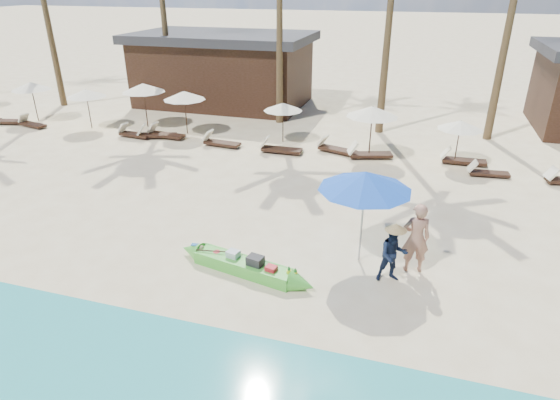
% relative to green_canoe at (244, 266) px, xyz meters
% --- Properties ---
extents(ground, '(240.00, 240.00, 0.00)m').
position_rel_green_canoe_xyz_m(ground, '(-0.02, 0.19, -0.20)').
color(ground, beige).
rests_on(ground, ground).
extents(green_canoe, '(4.60, 1.21, 0.59)m').
position_rel_green_canoe_xyz_m(green_canoe, '(0.00, 0.00, 0.00)').
color(green_canoe, green).
rests_on(green_canoe, ground).
extents(tourist, '(0.82, 0.63, 2.00)m').
position_rel_green_canoe_xyz_m(tourist, '(4.36, 1.42, 0.80)').
color(tourist, tan).
rests_on(tourist, ground).
extents(vendor_green, '(0.91, 0.81, 1.56)m').
position_rel_green_canoe_xyz_m(vendor_green, '(3.83, 0.77, 0.58)').
color(vendor_green, '#131D34').
rests_on(vendor_green, ground).
extents(blue_umbrella, '(2.50, 2.50, 2.69)m').
position_rel_green_canoe_xyz_m(blue_umbrella, '(2.90, 1.51, 2.23)').
color(blue_umbrella, '#99999E').
rests_on(blue_umbrella, ground).
extents(resort_parasol_1, '(2.08, 2.08, 2.14)m').
position_rel_green_canoe_xyz_m(resort_parasol_1, '(-16.54, 10.84, 1.73)').
color(resort_parasol_1, '#361F16').
rests_on(resort_parasol_1, ground).
extents(lounger_1_right, '(2.01, 1.00, 0.65)m').
position_rel_green_canoe_xyz_m(lounger_1_right, '(-17.83, 9.68, 0.02)').
color(lounger_1_right, '#361F16').
rests_on(lounger_1_right, ground).
extents(resort_parasol_2, '(2.01, 2.01, 2.07)m').
position_rel_green_canoe_xyz_m(resort_parasol_2, '(-12.68, 10.44, 1.67)').
color(resort_parasol_2, '#361F16').
rests_on(resort_parasol_2, ground).
extents(lounger_2_left, '(1.78, 0.89, 0.58)m').
position_rel_green_canoe_xyz_m(lounger_2_left, '(-15.93, 9.68, -0.01)').
color(lounger_2_left, '#361F16').
rests_on(lounger_2_left, ground).
extents(resort_parasol_3, '(2.25, 2.25, 2.32)m').
position_rel_green_canoe_xyz_m(resort_parasol_3, '(-9.96, 11.56, 1.89)').
color(resort_parasol_3, '#361F16').
rests_on(resort_parasol_3, ground).
extents(lounger_3_left, '(1.80, 0.71, 0.60)m').
position_rel_green_canoe_xyz_m(lounger_3_left, '(-9.63, 9.67, 0.00)').
color(lounger_3_left, '#361F16').
rests_on(lounger_3_left, ground).
extents(lounger_3_right, '(1.97, 1.13, 0.64)m').
position_rel_green_canoe_xyz_m(lounger_3_right, '(-8.49, 9.84, 0.02)').
color(lounger_3_right, '#361F16').
rests_on(lounger_3_right, ground).
extents(resort_parasol_4, '(2.12, 2.12, 2.18)m').
position_rel_green_canoe_xyz_m(resort_parasol_4, '(-7.32, 11.04, 1.77)').
color(resort_parasol_4, '#361F16').
rests_on(resort_parasol_4, ground).
extents(lounger_4_left, '(1.96, 0.73, 0.65)m').
position_rel_green_canoe_xyz_m(lounger_4_left, '(-8.06, 10.02, 0.02)').
color(lounger_4_left, '#361F16').
rests_on(lounger_4_left, ground).
extents(lounger_4_right, '(1.89, 0.74, 0.63)m').
position_rel_green_canoe_xyz_m(lounger_4_right, '(-4.90, 9.65, 0.01)').
color(lounger_4_right, '#361F16').
rests_on(lounger_4_right, ground).
extents(resort_parasol_5, '(1.86, 1.86, 1.92)m').
position_rel_green_canoe_xyz_m(resort_parasol_5, '(-2.20, 11.15, 1.53)').
color(resort_parasol_5, '#361F16').
rests_on(resort_parasol_5, ground).
extents(lounger_5_left, '(1.94, 0.62, 0.66)m').
position_rel_green_canoe_xyz_m(lounger_5_left, '(-1.92, 9.53, 0.02)').
color(lounger_5_left, '#361F16').
rests_on(lounger_5_left, ground).
extents(resort_parasol_6, '(2.25, 2.25, 2.32)m').
position_rel_green_canoe_xyz_m(resort_parasol_6, '(2.11, 10.10, 1.89)').
color(resort_parasol_6, '#361F16').
rests_on(resort_parasol_6, ground).
extents(lounger_6_left, '(1.94, 1.10, 0.63)m').
position_rel_green_canoe_xyz_m(lounger_6_left, '(0.52, 10.33, 0.01)').
color(lounger_6_left, '#361F16').
rests_on(lounger_6_left, ground).
extents(lounger_6_right, '(2.06, 1.17, 0.67)m').
position_rel_green_canoe_xyz_m(lounger_6_right, '(2.06, 9.99, 0.02)').
color(lounger_6_right, '#361F16').
rests_on(lounger_6_right, ground).
extents(resort_parasol_7, '(1.86, 1.86, 1.92)m').
position_rel_green_canoe_xyz_m(resort_parasol_7, '(5.74, 10.36, 1.53)').
color(resort_parasol_7, '#361F16').
rests_on(resort_parasol_7, ground).
extents(lounger_7_left, '(1.91, 0.63, 0.64)m').
position_rel_green_canoe_xyz_m(lounger_7_left, '(5.99, 10.40, 0.02)').
color(lounger_7_left, '#361F16').
rests_on(lounger_7_left, ground).
extents(lounger_7_right, '(1.66, 0.66, 0.55)m').
position_rel_green_canoe_xyz_m(lounger_7_right, '(6.91, 9.25, -0.01)').
color(lounger_7_right, '#361F16').
rests_on(lounger_7_right, ground).
extents(pavilion_west, '(10.80, 6.60, 4.30)m').
position_rel_green_canoe_xyz_m(pavilion_west, '(-8.02, 17.69, 1.99)').
color(pavilion_west, '#361F16').
rests_on(pavilion_west, ground).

